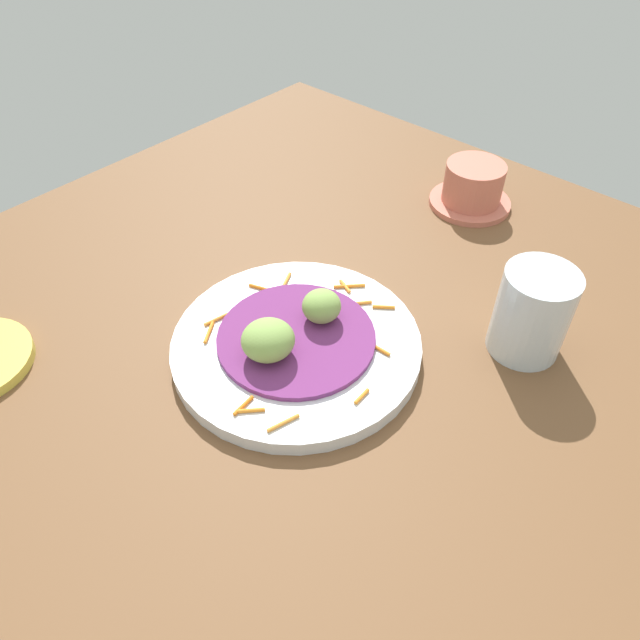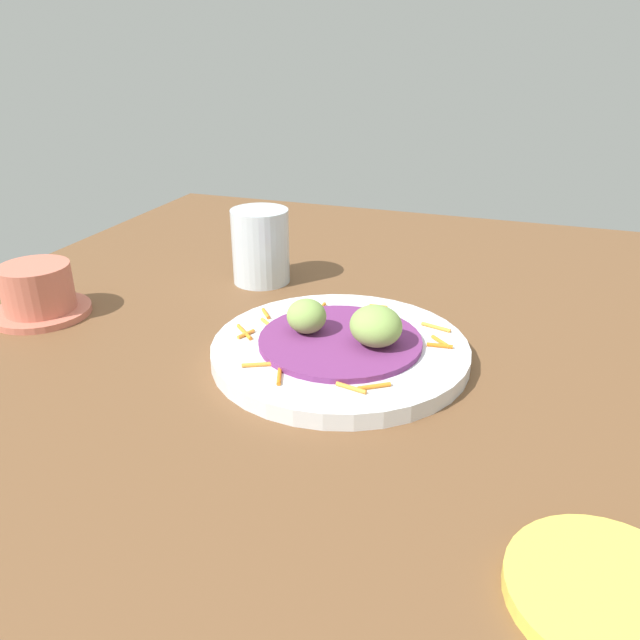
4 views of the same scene
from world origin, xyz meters
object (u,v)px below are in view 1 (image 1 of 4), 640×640
Objects in this scene: guac_scoop_right at (294,305)px; guac_scoop_left at (348,329)px; side_plate_small at (19,278)px; main_plate at (331,332)px; water_glass at (497,207)px; guac_scoop_center at (352,288)px.

guac_scoop_left is at bearing 97.73° from guac_scoop_right.
side_plate_small is (15.71, -34.70, -3.18)cm from guac_scoop_left.
guac_scoop_left is (1.36, 3.33, 3.11)cm from main_plate.
guac_scoop_center is at bearing -5.56° from water_glass.
guac_scoop_center is (-4.93, -3.82, 0.15)cm from guac_scoop_left.
guac_scoop_left is 27.96cm from water_glass.
guac_scoop_right reaches higher than side_plate_small.
guac_scoop_left is 0.37× the size of side_plate_small.
guac_scoop_left is at bearing 67.73° from main_plate.
guac_scoop_right is at bearing -22.27° from guac_scoop_center.
guac_scoop_left reaches higher than main_plate.
guac_scoop_right is at bearing -52.27° from main_plate.
side_plate_small is (17.07, -31.37, -0.07)cm from main_plate.
guac_scoop_center reaches higher than guac_scoop_left.
side_plate_small is at bearing -62.46° from guac_scoop_right.
main_plate is 4.82× the size of guac_scoop_right.
guac_scoop_center is (-3.57, -0.48, 3.27)cm from main_plate.
main_plate is at bearing -112.27° from guac_scoop_left.
guac_scoop_right is 0.56× the size of water_glass.
guac_scoop_center is 37.29cm from side_plate_small.
guac_scoop_right is 29.12cm from water_glass.
guac_scoop_center is 0.35× the size of side_plate_small.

